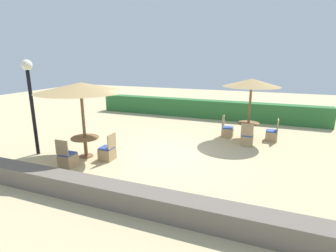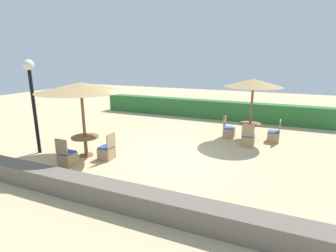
{
  "view_description": "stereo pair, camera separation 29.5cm",
  "coord_description": "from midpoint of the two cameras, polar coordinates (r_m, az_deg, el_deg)",
  "views": [
    {
      "loc": [
        3.44,
        -8.21,
        3.37
      ],
      "look_at": [
        0.0,
        0.6,
        0.9
      ],
      "focal_mm": 28.0,
      "sensor_mm": 36.0,
      "label": 1
    },
    {
      "loc": [
        3.72,
        -8.1,
        3.37
      ],
      "look_at": [
        0.0,
        0.6,
        0.9
      ],
      "focal_mm": 28.0,
      "sensor_mm": 36.0,
      "label": 2
    }
  ],
  "objects": [
    {
      "name": "ground_plane",
      "position": [
        9.52,
        -0.53,
        -6.09
      ],
      "size": [
        40.0,
        40.0,
        0.0
      ],
      "primitive_type": "plane",
      "color": "#C6B284"
    },
    {
      "name": "hedge_row",
      "position": [
        15.29,
        9.19,
        3.66
      ],
      "size": [
        13.0,
        0.7,
        1.02
      ],
      "primitive_type": "cube",
      "color": "#2D6B33",
      "rests_on": "ground_plane"
    },
    {
      "name": "stone_border",
      "position": [
        6.64,
        -13.17,
        -13.77
      ],
      "size": [
        10.0,
        0.56,
        0.51
      ],
      "primitive_type": "cube",
      "color": "#6B6056",
      "rests_on": "ground_plane"
    },
    {
      "name": "lamp_post",
      "position": [
        10.19,
        -26.83,
        7.34
      ],
      "size": [
        0.36,
        0.36,
        3.32
      ],
      "color": "black",
      "rests_on": "ground_plane"
    },
    {
      "name": "parasol_front_left",
      "position": [
        9.23,
        -17.57,
        8.04
      ],
      "size": [
        2.93,
        2.93,
        2.59
      ],
      "color": "brown",
      "rests_on": "ground_plane"
    },
    {
      "name": "round_table_front_left",
      "position": [
        9.61,
        -16.71,
        -3.2
      ],
      "size": [
        0.94,
        0.94,
        0.7
      ],
      "color": "brown",
      "rests_on": "ground_plane"
    },
    {
      "name": "patio_chair_front_left_east",
      "position": [
        9.18,
        -12.24,
        -5.5
      ],
      "size": [
        0.46,
        0.46,
        0.93
      ],
      "rotation": [
        0.0,
        0.0,
        1.57
      ],
      "color": "tan",
      "rests_on": "ground_plane"
    },
    {
      "name": "patio_chair_front_left_south",
      "position": [
        9.02,
        -20.24,
        -6.47
      ],
      "size": [
        0.46,
        0.46,
        0.93
      ],
      "color": "tan",
      "rests_on": "ground_plane"
    },
    {
      "name": "parasol_back_right",
      "position": [
        11.29,
        18.82,
        8.8
      ],
      "size": [
        2.31,
        2.31,
        2.55
      ],
      "color": "brown",
      "rests_on": "ground_plane"
    },
    {
      "name": "round_table_back_right",
      "position": [
        11.6,
        18.08,
        -0.31
      ],
      "size": [
        0.91,
        0.91,
        0.71
      ],
      "color": "brown",
      "rests_on": "ground_plane"
    },
    {
      "name": "patio_chair_back_right_south",
      "position": [
        10.77,
        17.74,
        -2.86
      ],
      "size": [
        0.46,
        0.46,
        0.93
      ],
      "color": "tan",
      "rests_on": "ground_plane"
    },
    {
      "name": "patio_chair_back_right_west",
      "position": [
        11.71,
        13.76,
        -1.19
      ],
      "size": [
        0.46,
        0.46,
        0.93
      ],
      "rotation": [
        0.0,
        0.0,
        -1.57
      ],
      "color": "tan",
      "rests_on": "ground_plane"
    },
    {
      "name": "patio_chair_back_right_east",
      "position": [
        11.69,
        22.71,
        -1.95
      ],
      "size": [
        0.46,
        0.46,
        0.93
      ],
      "rotation": [
        0.0,
        0.0,
        1.57
      ],
      "color": "tan",
      "rests_on": "ground_plane"
    }
  ]
}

